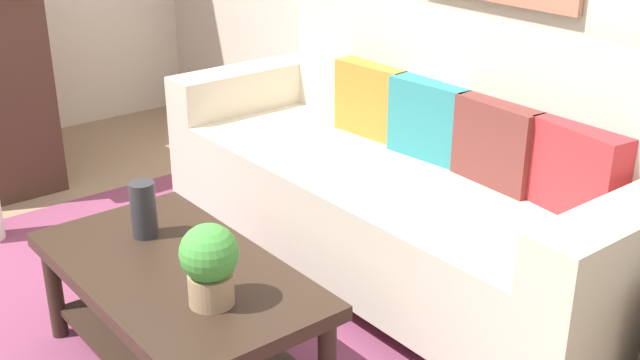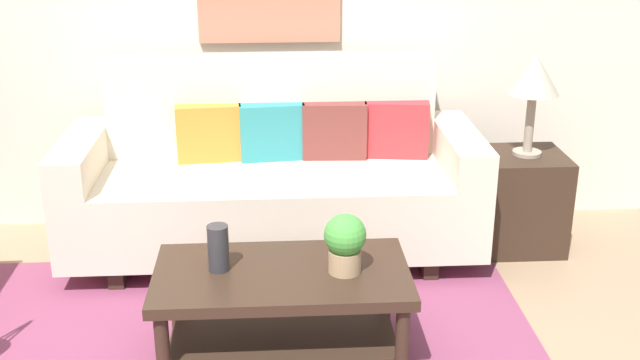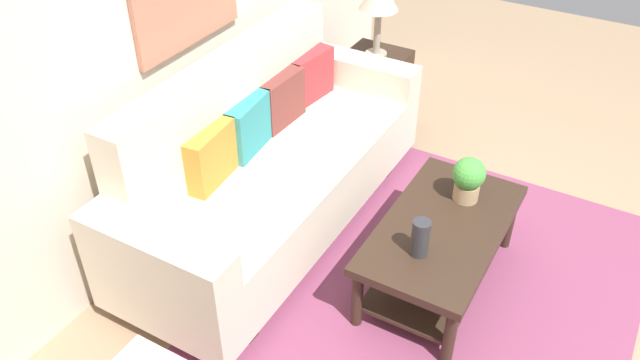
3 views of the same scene
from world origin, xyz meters
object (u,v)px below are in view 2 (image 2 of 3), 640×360
(throw_pillow_orange, at_px, (209,133))
(potted_plant_tabletop, at_px, (345,242))
(throw_pillow_crimson, at_px, (396,129))
(tabletop_vase, at_px, (218,248))
(throw_pillow_maroon, at_px, (334,131))
(side_table, at_px, (522,201))
(coffee_table, at_px, (282,294))
(throw_pillow_teal, at_px, (272,132))
(couch, at_px, (273,181))
(table_lamp, at_px, (534,79))

(throw_pillow_orange, height_order, potted_plant_tabletop, throw_pillow_orange)
(throw_pillow_crimson, bearing_deg, tabletop_vase, -128.58)
(throw_pillow_maroon, distance_m, throw_pillow_crimson, 0.35)
(side_table, bearing_deg, coffee_table, -142.34)
(throw_pillow_teal, bearing_deg, potted_plant_tabletop, -76.46)
(tabletop_vase, xyz_separation_m, side_table, (1.66, 1.05, -0.25))
(throw_pillow_maroon, relative_size, throw_pillow_crimson, 1.00)
(couch, bearing_deg, throw_pillow_crimson, 10.13)
(coffee_table, bearing_deg, throw_pillow_maroon, 75.04)
(couch, distance_m, throw_pillow_maroon, 0.45)
(throw_pillow_teal, relative_size, throw_pillow_maroon, 1.00)
(throw_pillow_orange, height_order, throw_pillow_crimson, same)
(throw_pillow_teal, bearing_deg, throw_pillow_maroon, 0.00)
(throw_pillow_teal, relative_size, throw_pillow_crimson, 1.00)
(throw_pillow_maroon, bearing_deg, couch, -160.34)
(throw_pillow_orange, relative_size, throw_pillow_crimson, 1.00)
(throw_pillow_orange, xyz_separation_m, coffee_table, (0.38, -1.21, -0.37))
(throw_pillow_crimson, distance_m, side_table, 0.84)
(throw_pillow_orange, xyz_separation_m, table_lamp, (1.78, -0.13, 0.31))
(tabletop_vase, bearing_deg, throw_pillow_teal, 78.53)
(throw_pillow_crimson, xyz_separation_m, tabletop_vase, (-0.94, -1.18, -0.15))
(throw_pillow_maroon, xyz_separation_m, side_table, (1.07, -0.13, -0.40))
(couch, distance_m, potted_plant_tabletop, 1.16)
(tabletop_vase, bearing_deg, side_table, 32.22)
(potted_plant_tabletop, relative_size, table_lamp, 0.46)
(couch, xyz_separation_m, coffee_table, (0.03, -1.08, -0.12))
(throw_pillow_maroon, bearing_deg, throw_pillow_crimson, 0.00)
(couch, relative_size, throw_pillow_maroon, 6.25)
(coffee_table, bearing_deg, couch, 91.48)
(throw_pillow_teal, relative_size, tabletop_vase, 1.76)
(throw_pillow_maroon, height_order, coffee_table, throw_pillow_maroon)
(throw_pillow_teal, xyz_separation_m, throw_pillow_maroon, (0.35, 0.00, 0.00))
(tabletop_vase, height_order, potted_plant_tabletop, potted_plant_tabletop)
(throw_pillow_crimson, distance_m, table_lamp, 0.80)
(throw_pillow_crimson, bearing_deg, throw_pillow_maroon, 180.00)
(potted_plant_tabletop, bearing_deg, tabletop_vase, 174.40)
(potted_plant_tabletop, height_order, table_lamp, table_lamp)
(throw_pillow_maroon, distance_m, potted_plant_tabletop, 1.24)
(throw_pillow_maroon, bearing_deg, tabletop_vase, -116.58)
(throw_pillow_teal, height_order, throw_pillow_maroon, same)
(throw_pillow_orange, distance_m, potted_plant_tabletop, 1.40)
(throw_pillow_maroon, xyz_separation_m, potted_plant_tabletop, (-0.05, -1.23, -0.11))
(couch, relative_size, coffee_table, 2.04)
(side_table, relative_size, table_lamp, 0.98)
(throw_pillow_teal, height_order, throw_pillow_crimson, same)
(potted_plant_tabletop, bearing_deg, coffee_table, 175.00)
(couch, xyz_separation_m, side_table, (1.42, -0.01, -0.15))
(couch, distance_m, throw_pillow_orange, 0.45)
(couch, height_order, throw_pillow_maroon, couch)
(potted_plant_tabletop, relative_size, side_table, 0.47)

